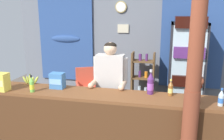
# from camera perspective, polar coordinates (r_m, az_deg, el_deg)

# --- Properties ---
(ground_plane) EXTENTS (7.15, 7.15, 0.00)m
(ground_plane) POSITION_cam_1_polar(r_m,az_deg,el_deg) (4.24, -0.43, -14.70)
(ground_plane) COLOR #665B51
(back_wall_curtained) EXTENTS (5.06, 0.22, 2.56)m
(back_wall_curtained) POSITION_cam_1_polar(r_m,az_deg,el_deg) (5.44, 3.61, 6.20)
(back_wall_curtained) COLOR slate
(back_wall_curtained) RESTS_ON ground
(stall_counter) EXTENTS (3.77, 0.50, 0.95)m
(stall_counter) POSITION_cam_1_polar(r_m,az_deg,el_deg) (3.31, -4.11, -12.07)
(stall_counter) COLOR brown
(stall_counter) RESTS_ON ground
(timber_post) EXTENTS (0.19, 0.17, 2.37)m
(timber_post) POSITION_cam_1_polar(r_m,az_deg,el_deg) (2.78, 18.18, -5.48)
(timber_post) COLOR brown
(timber_post) RESTS_ON ground
(drink_fridge) EXTENTS (0.65, 0.70, 1.92)m
(drink_fridge) POSITION_cam_1_polar(r_m,az_deg,el_deg) (4.83, 17.00, 1.54)
(drink_fridge) COLOR #232328
(drink_fridge) RESTS_ON ground
(bottle_shelf_rack) EXTENTS (0.48, 0.28, 1.18)m
(bottle_shelf_rack) POSITION_cam_1_polar(r_m,az_deg,el_deg) (5.16, 7.16, -2.18)
(bottle_shelf_rack) COLOR brown
(bottle_shelf_rack) RESTS_ON ground
(plastic_lawn_chair) EXTENTS (0.59, 0.59, 0.86)m
(plastic_lawn_chair) POSITION_cam_1_polar(r_m,az_deg,el_deg) (5.13, -5.91, -3.65)
(plastic_lawn_chair) COLOR #E5563D
(plastic_lawn_chair) RESTS_ON ground
(shopkeeper) EXTENTS (0.52, 0.42, 1.57)m
(shopkeeper) POSITION_cam_1_polar(r_m,az_deg,el_deg) (3.66, -0.41, -2.65)
(shopkeeper) COLOR #28282D
(shopkeeper) RESTS_ON ground
(soda_bottle_grape_soda) EXTENTS (0.09, 0.09, 0.33)m
(soda_bottle_grape_soda) POSITION_cam_1_polar(r_m,az_deg,el_deg) (3.24, 8.97, -3.17)
(soda_bottle_grape_soda) COLOR #56286B
(soda_bottle_grape_soda) RESTS_ON stall_counter
(soda_bottle_lime_soda) EXTENTS (0.06, 0.06, 0.23)m
(soda_bottle_lime_soda) POSITION_cam_1_polar(r_m,az_deg,el_deg) (3.46, -18.16, -3.31)
(soda_bottle_lime_soda) COLOR #75C64C
(soda_bottle_lime_soda) RESTS_ON stall_counter
(soda_bottle_water) EXTENTS (0.06, 0.06, 0.21)m
(soda_bottle_water) POSITION_cam_1_polar(r_m,az_deg,el_deg) (3.09, 24.03, -6.04)
(soda_bottle_water) COLOR silver
(soda_bottle_water) RESTS_ON stall_counter
(soda_bottle_iced_tea) EXTENTS (0.06, 0.06, 0.22)m
(soda_bottle_iced_tea) POSITION_cam_1_polar(r_m,az_deg,el_deg) (3.24, 13.47, -4.24)
(soda_bottle_iced_tea) COLOR brown
(soda_bottle_iced_tea) RESTS_ON stall_counter
(soda_bottle_orange_soda) EXTENTS (0.07, 0.07, 0.22)m
(soda_bottle_orange_soda) POSITION_cam_1_polar(r_m,az_deg,el_deg) (3.11, 19.12, -5.36)
(soda_bottle_orange_soda) COLOR orange
(soda_bottle_orange_soda) RESTS_ON stall_counter
(snack_box_instant_noodle) EXTENTS (0.21, 0.16, 0.25)m
(snack_box_instant_noodle) POSITION_cam_1_polar(r_m,az_deg,el_deg) (3.66, -24.53, -2.54)
(snack_box_instant_noodle) COLOR #EAD14C
(snack_box_instant_noodle) RESTS_ON stall_counter
(snack_box_biscuit) EXTENTS (0.19, 0.14, 0.22)m
(snack_box_biscuit) POSITION_cam_1_polar(r_m,az_deg,el_deg) (3.53, -12.58, -2.41)
(snack_box_biscuit) COLOR #3D75B7
(snack_box_biscuit) RESTS_ON stall_counter
(banana_bunch) EXTENTS (0.27, 0.06, 0.16)m
(banana_bunch) POSITION_cam_1_polar(r_m,az_deg,el_deg) (3.84, -18.44, -2.23)
(banana_bunch) COLOR #B7C647
(banana_bunch) RESTS_ON stall_counter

